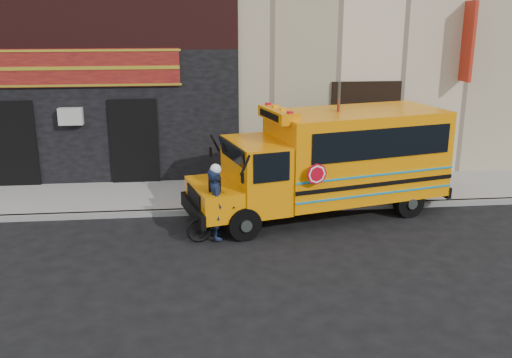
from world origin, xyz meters
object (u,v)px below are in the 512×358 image
Objects in this scene: school_bus at (334,159)px; sign_pole at (337,142)px; bicycle at (219,222)px; cyclist at (216,206)px.

sign_pole reaches higher than school_bus.
bicycle is at bearing -152.55° from school_bus.
school_bus is at bearing -124.82° from sign_pole.
school_bus reaches higher than bicycle.
school_bus is 0.45m from sign_pole.
bicycle is 0.91× the size of cyclist.
bicycle is (-3.10, -1.61, -1.04)m from school_bus.
sign_pole reaches higher than cyclist.
sign_pole is 2.05× the size of cyclist.
school_bus is at bearing -71.48° from bicycle.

